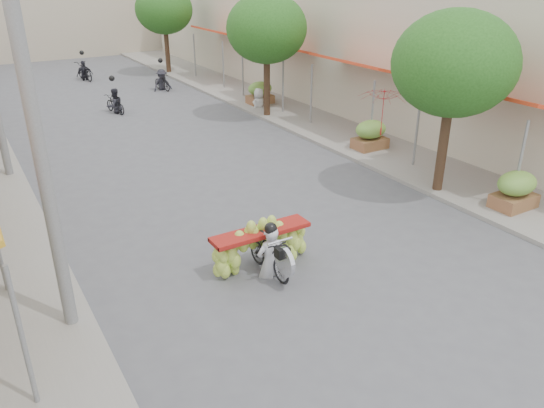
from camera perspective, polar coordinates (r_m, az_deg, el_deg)
The scene contains 17 objects.
ground at distance 10.76m, azimuth 13.13°, elevation -11.95°, with size 120.00×120.00×0.00m, color #515156.
sidewalk_right at distance 25.64m, azimuth 1.42°, elevation 10.42°, with size 4.00×60.00×0.12m, color gray.
shophouse_row_right at distance 27.33m, azimuth 11.97°, elevation 17.08°, with size 9.77×40.00×6.00m.
far_building at distance 44.51m, azimuth -24.19°, elevation 18.90°, with size 20.00×6.00×7.00m, color #B5A68F.
utility_pole_near at distance 9.29m, azimuth -24.29°, elevation 8.32°, with size 0.60×0.24×8.00m.
street_tree_near at distance 15.64m, azimuth 19.02°, elevation 14.02°, with size 3.40×3.40×5.25m.
street_tree_mid at distance 23.32m, azimuth -0.58°, elevation 18.33°, with size 3.40×3.40×5.25m.
street_tree_far at distance 34.16m, azimuth -11.54°, elevation 19.82°, with size 3.40×3.40×5.25m.
produce_crate_near at distance 15.90m, azimuth 24.79°, elevation 1.65°, with size 1.20×0.88×1.16m.
produce_crate_mid at distance 19.61m, azimuth 10.56°, elevation 7.57°, with size 1.20×0.88×1.16m.
produce_crate_far at distance 25.92m, azimuth -1.30°, elevation 12.06°, with size 1.20×0.88×1.16m.
banana_motorbike at distance 11.60m, azimuth -0.68°, elevation -4.13°, with size 2.30×1.79×2.16m.
market_umbrella at distance 18.68m, azimuth 12.07°, elevation 12.04°, with size 2.40×2.40×1.65m.
pedestrian at distance 25.27m, azimuth -1.43°, elevation 12.33°, with size 0.97×0.81×1.70m.
bg_motorbike_a at distance 25.60m, azimuth -16.64°, elevation 11.06°, with size 0.88×1.53×1.95m.
bg_motorbike_b at distance 29.84m, azimuth -11.81°, elevation 13.54°, with size 1.15×1.56×1.95m.
bg_motorbike_c at distance 33.79m, azimuth -19.59°, elevation 13.73°, with size 1.04×1.88×1.95m.
Camera 1 is at (-6.39, -5.96, 6.27)m, focal length 35.00 mm.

